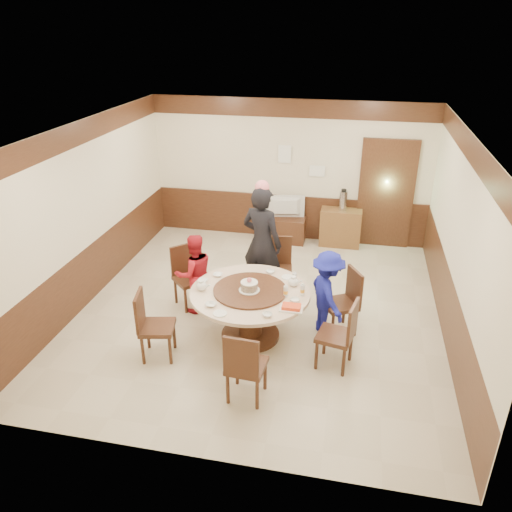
% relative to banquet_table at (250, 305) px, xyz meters
% --- Properties ---
extents(room, '(6.00, 6.04, 2.84)m').
position_rel_banquet_table_xyz_m(room, '(-0.01, 0.75, 0.55)').
color(room, beige).
rests_on(room, ground).
extents(banquet_table, '(1.67, 1.67, 0.78)m').
position_rel_banquet_table_xyz_m(banquet_table, '(0.00, 0.00, 0.00)').
color(banquet_table, '#3F2213').
rests_on(banquet_table, ground).
extents(chair_0, '(0.60, 0.60, 0.97)m').
position_rel_banquet_table_xyz_m(chair_0, '(1.25, 0.41, -0.23)').
color(chair_0, '#3F2213').
rests_on(chair_0, ground).
extents(chair_1, '(0.50, 0.51, 0.97)m').
position_rel_banquet_table_xyz_m(chair_1, '(0.19, 1.29, -0.23)').
color(chair_1, '#3F2213').
rests_on(chair_1, ground).
extents(chair_2, '(0.62, 0.62, 0.97)m').
position_rel_banquet_table_xyz_m(chair_2, '(-1.13, 0.70, -0.23)').
color(chair_2, '#3F2213').
rests_on(chair_2, ground).
extents(chair_3, '(0.53, 0.52, 0.97)m').
position_rel_banquet_table_xyz_m(chair_3, '(-1.13, -0.69, -0.23)').
color(chair_3, '#3F2213').
rests_on(chair_3, ground).
extents(chair_4, '(0.47, 0.48, 0.97)m').
position_rel_banquet_table_xyz_m(chair_4, '(0.23, -1.25, -0.23)').
color(chair_4, '#3F2213').
rests_on(chair_4, ground).
extents(chair_5, '(0.53, 0.52, 0.97)m').
position_rel_banquet_table_xyz_m(chair_5, '(1.23, -0.41, -0.23)').
color(chair_5, '#3F2213').
rests_on(chair_5, ground).
extents(person_standing, '(0.80, 0.66, 1.88)m').
position_rel_banquet_table_xyz_m(person_standing, '(-0.08, 1.22, 0.40)').
color(person_standing, black).
rests_on(person_standing, ground).
extents(person_red, '(0.78, 0.75, 1.27)m').
position_rel_banquet_table_xyz_m(person_red, '(-0.99, 0.55, 0.10)').
color(person_red, '#B41823').
rests_on(person_red, ground).
extents(person_blue, '(0.81, 0.95, 1.28)m').
position_rel_banquet_table_xyz_m(person_blue, '(1.04, 0.33, 0.11)').
color(person_blue, navy).
rests_on(person_blue, ground).
extents(birthday_cake, '(0.29, 0.29, 0.20)m').
position_rel_banquet_table_xyz_m(birthday_cake, '(-0.00, -0.03, 0.31)').
color(birthday_cake, white).
rests_on(birthday_cake, banquet_table).
extents(teapot_left, '(0.17, 0.15, 0.13)m').
position_rel_banquet_table_xyz_m(teapot_left, '(-0.67, -0.10, 0.28)').
color(teapot_left, white).
rests_on(teapot_left, banquet_table).
extents(teapot_right, '(0.17, 0.15, 0.13)m').
position_rel_banquet_table_xyz_m(teapot_right, '(0.56, 0.28, 0.28)').
color(teapot_right, white).
rests_on(teapot_right, banquet_table).
extents(bowl_0, '(0.14, 0.14, 0.03)m').
position_rel_banquet_table_xyz_m(bowl_0, '(-0.56, 0.34, 0.23)').
color(bowl_0, white).
rests_on(bowl_0, banquet_table).
extents(bowl_1, '(0.13, 0.13, 0.04)m').
position_rel_banquet_table_xyz_m(bowl_1, '(0.35, -0.58, 0.24)').
color(bowl_1, white).
rests_on(bowl_1, banquet_table).
extents(bowl_2, '(0.14, 0.14, 0.03)m').
position_rel_banquet_table_xyz_m(bowl_2, '(-0.42, -0.48, 0.23)').
color(bowl_2, white).
rests_on(bowl_2, banquet_table).
extents(bowl_3, '(0.13, 0.13, 0.04)m').
position_rel_banquet_table_xyz_m(bowl_3, '(0.64, -0.15, 0.24)').
color(bowl_3, white).
rests_on(bowl_3, banquet_table).
extents(bowl_4, '(0.14, 0.14, 0.04)m').
position_rel_banquet_table_xyz_m(bowl_4, '(-0.72, 0.12, 0.23)').
color(bowl_4, white).
rests_on(bowl_4, banquet_table).
extents(bowl_5, '(0.13, 0.13, 0.04)m').
position_rel_banquet_table_xyz_m(bowl_5, '(0.18, 0.59, 0.24)').
color(bowl_5, white).
rests_on(bowl_5, banquet_table).
extents(saucer_near, '(0.18, 0.18, 0.01)m').
position_rel_banquet_table_xyz_m(saucer_near, '(-0.25, -0.65, 0.22)').
color(saucer_near, white).
rests_on(saucer_near, banquet_table).
extents(saucer_far, '(0.18, 0.18, 0.01)m').
position_rel_banquet_table_xyz_m(saucer_far, '(0.45, 0.50, 0.22)').
color(saucer_far, white).
rests_on(saucer_far, banquet_table).
extents(shrimp_platter, '(0.30, 0.20, 0.06)m').
position_rel_banquet_table_xyz_m(shrimp_platter, '(0.63, -0.36, 0.24)').
color(shrimp_platter, white).
rests_on(shrimp_platter, banquet_table).
extents(bottle_0, '(0.06, 0.06, 0.16)m').
position_rel_banquet_table_xyz_m(bottle_0, '(0.50, -0.05, 0.30)').
color(bottle_0, silver).
rests_on(bottle_0, banquet_table).
extents(bottle_1, '(0.06, 0.06, 0.16)m').
position_rel_banquet_table_xyz_m(bottle_1, '(0.72, 0.03, 0.30)').
color(bottle_1, silver).
rests_on(bottle_1, banquet_table).
extents(bottle_2, '(0.06, 0.06, 0.16)m').
position_rel_banquet_table_xyz_m(bottle_2, '(0.57, 0.35, 0.30)').
color(bottle_2, silver).
rests_on(bottle_2, banquet_table).
extents(tv_stand, '(0.85, 0.45, 0.50)m').
position_rel_banquet_table_xyz_m(tv_stand, '(-0.05, 3.49, -0.28)').
color(tv_stand, '#3F2213').
rests_on(tv_stand, ground).
extents(television, '(0.80, 0.24, 0.46)m').
position_rel_banquet_table_xyz_m(television, '(-0.05, 3.49, 0.20)').
color(television, gray).
rests_on(television, tv_stand).
extents(side_cabinet, '(0.80, 0.40, 0.75)m').
position_rel_banquet_table_xyz_m(side_cabinet, '(1.07, 3.52, -0.16)').
color(side_cabinet, brown).
rests_on(side_cabinet, ground).
extents(thermos, '(0.15, 0.15, 0.38)m').
position_rel_banquet_table_xyz_m(thermos, '(1.08, 3.52, 0.41)').
color(thermos, silver).
rests_on(thermos, side_cabinet).
extents(notice_left, '(0.25, 0.00, 0.35)m').
position_rel_banquet_table_xyz_m(notice_left, '(-0.12, 3.69, 1.22)').
color(notice_left, white).
rests_on(notice_left, room).
extents(notice_right, '(0.30, 0.00, 0.22)m').
position_rel_banquet_table_xyz_m(notice_right, '(0.53, 3.69, 0.92)').
color(notice_right, white).
rests_on(notice_right, room).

